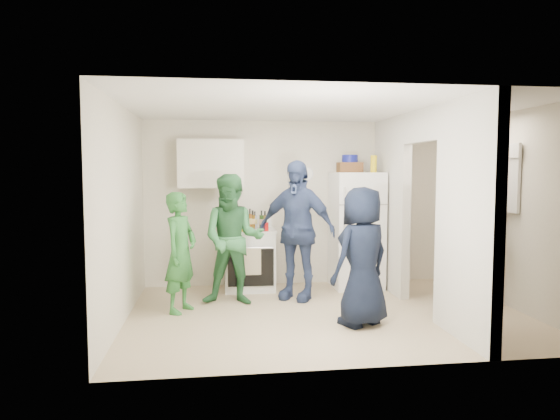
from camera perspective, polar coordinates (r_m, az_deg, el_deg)
The scene contains 36 objects.
floor at distance 6.28m, azimuth 5.37°, elevation -11.70°, with size 4.80×4.80×0.00m, color tan.
wall_back at distance 7.71m, azimuth 2.61°, elevation 0.81°, with size 4.80×4.80×0.00m, color silver.
wall_front at distance 4.41m, azimuth 10.44°, elevation -2.08°, with size 4.80×4.80×0.00m, color silver.
wall_left at distance 5.98m, azimuth -17.56°, elevation -0.49°, with size 3.40×3.40×0.00m, color silver.
wall_right at distance 6.99m, azimuth 25.00°, elevation -0.01°, with size 3.40×3.40×0.00m, color silver.
ceiling at distance 6.07m, azimuth 5.55°, elevation 11.59°, with size 4.80×4.80×0.00m, color white.
partition_pier_back at distance 7.44m, azimuth 12.57°, elevation 0.57°, with size 0.12×1.20×2.50m, color silver.
partition_pier_front at distance 5.44m, azimuth 20.57°, elevation -1.06°, with size 0.12×1.20×2.50m, color silver.
partition_header at distance 6.43m, azimuth 16.15°, elevation 9.25°, with size 0.12×1.00×0.40m, color silver.
stove at distance 7.37m, azimuth -3.53°, elevation -5.67°, with size 0.75×0.62×0.89m, color white.
upper_cabinet at distance 7.39m, azimuth -7.92°, elevation 5.26°, with size 0.95×0.34×0.70m, color silver.
fridge at distance 7.57m, azimuth 8.72°, elevation -2.27°, with size 0.71×0.69×1.72m, color white.
wicker_basket at distance 7.53m, azimuth 7.97°, elevation 4.85°, with size 0.35×0.25×0.15m, color brown.
blue_bowl at distance 7.54m, azimuth 7.98°, elevation 5.84°, with size 0.24×0.24×0.11m, color navy.
yellow_cup_stack_top at distance 7.48m, azimuth 10.65°, elevation 5.20°, with size 0.09×0.09×0.25m, color yellow.
wall_clock at distance 7.68m, azimuth 3.01°, elevation 4.15°, with size 0.22×0.22×0.03m, color white.
spice_shelf at distance 7.65m, azimuth 2.68°, elevation 1.53°, with size 0.35×0.08×0.03m, color olive.
nook_window at distance 7.13m, azimuth 24.11°, elevation 3.32°, with size 0.03×0.70×0.80m, color black.
nook_window_frame at distance 7.12m, azimuth 24.01°, elevation 3.33°, with size 0.04×0.76×0.86m, color white.
nook_valance at distance 7.11m, azimuth 23.93°, elevation 6.15°, with size 0.04×0.82×0.18m, color white.
yellow_cup_stack_stove at distance 7.07m, azimuth -4.40°, elevation -1.44°, with size 0.09×0.09×0.25m, color yellow.
red_cup at distance 7.12m, azimuth -1.67°, elevation -1.91°, with size 0.09×0.09×0.12m, color red.
person_green_left at distance 6.29m, azimuth -11.29°, elevation -4.76°, with size 0.54×0.36×1.49m, color #2F7632.
person_green_center at distance 6.54m, azimuth -5.38°, elevation -3.37°, with size 0.83×0.65×1.71m, color #377D44.
person_denim at distance 6.78m, azimuth 1.87°, elevation -2.30°, with size 1.11×0.46×1.89m, color #344973.
person_navy at distance 5.72m, azimuth 9.38°, elevation -5.26°, with size 0.77×0.50×1.57m, color black.
person_nook at distance 6.91m, azimuth 19.87°, elevation -3.45°, with size 1.06×0.61×1.65m, color black.
bottle_a at distance 7.40m, azimuth -5.85°, elevation -1.06°, with size 0.06×0.06×0.28m, color brown.
bottle_b at distance 7.22m, azimuth -4.99°, elevation -1.24°, with size 0.07×0.07×0.27m, color #214E1A.
bottle_c at distance 7.45m, azimuth -4.13°, elevation -0.84°, with size 0.07×0.07×0.32m, color #A9B0B8.
bottle_d at distance 7.26m, azimuth -3.46°, elevation -1.05°, with size 0.06×0.06×0.31m, color brown.
bottle_e at distance 7.47m, azimuth -2.90°, elevation -1.12°, with size 0.07×0.07×0.25m, color #AAAFBC.
bottle_f at distance 7.31m, azimuth -2.12°, elevation -1.13°, with size 0.06×0.06×0.28m, color #203B15.
bottle_g at distance 7.44m, azimuth -1.73°, elevation -1.10°, with size 0.07×0.07×0.26m, color olive.
bottle_h at distance 7.17m, azimuth -5.97°, elevation -1.07°, with size 0.07×0.07×0.32m, color silver.
bottle_i at distance 7.40m, azimuth -3.15°, elevation -1.09°, with size 0.07×0.07×0.27m, color brown.
Camera 1 is at (-1.36, -5.87, 1.76)m, focal length 32.00 mm.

